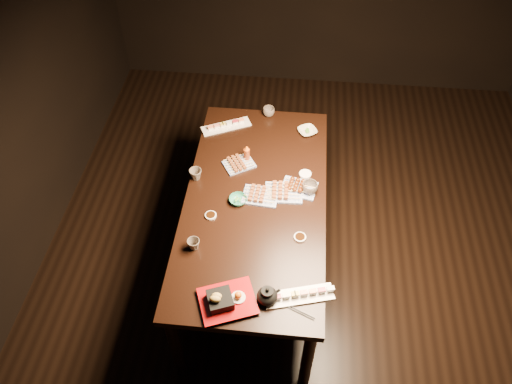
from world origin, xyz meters
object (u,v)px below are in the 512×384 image
yakitori_plate_left (239,162)px  teacup_near_left (194,244)px  edamame_bowl_green (238,200)px  edamame_bowl_cream (307,131)px  yakitori_plate_center (260,194)px  yakitori_plate_right (284,190)px  teacup_far_right (269,112)px  sushi_platter_far (226,125)px  tempura_tray (227,298)px  teapot (267,295)px  condiment_bottle (247,153)px  dining_table (255,235)px  teacup_far_left (196,174)px  sushi_platter_near (299,295)px  teacup_mid_right (310,188)px

yakitori_plate_left → teacup_near_left: bearing=-135.5°
edamame_bowl_green → edamame_bowl_cream: (0.42, 0.70, -0.00)m
yakitori_plate_center → yakitori_plate_right: (0.15, 0.04, 0.00)m
teacup_far_right → sushi_platter_far: bearing=-151.2°
teacup_near_left → yakitori_plate_center: bearing=51.1°
yakitori_plate_right → edamame_bowl_green: bearing=-163.0°
yakitori_plate_center → yakitori_plate_right: bearing=21.2°
edamame_bowl_green → tempura_tray: tempura_tray is taller
teapot → teacup_near_left: bearing=119.1°
yakitori_plate_center → teacup_near_left: (-0.35, -0.44, 0.01)m
yakitori_plate_center → teapot: teapot is taller
yakitori_plate_right → yakitori_plate_left: yakitori_plate_right is taller
yakitori_plate_right → condiment_bottle: bearing=131.2°
tempura_tray → condiment_bottle: 1.10m
dining_table → teacup_far_left: teacup_far_left is taller
tempura_tray → teapot: teapot is taller
teapot → yakitori_plate_center: bearing=70.7°
tempura_tray → condiment_bottle: (-0.02, 1.10, 0.01)m
teacup_far_left → yakitori_plate_left: bearing=29.6°
sushi_platter_far → teacup_far_right: size_ratio=4.12×
edamame_bowl_cream → sushi_platter_near: bearing=-90.1°
dining_table → sushi_platter_near: 0.84m
dining_table → sushi_platter_far: 0.84m
sushi_platter_far → condiment_bottle: size_ratio=2.79×
yakitori_plate_center → edamame_bowl_cream: yakitori_plate_center is taller
teacup_near_left → sushi_platter_far: bearing=88.0°
sushi_platter_far → yakitori_plate_center: yakitori_plate_center is taller
edamame_bowl_green → teacup_far_right: teacup_far_right is taller
edamame_bowl_green → teacup_near_left: teacup_near_left is taller
teacup_near_left → edamame_bowl_green: bearing=60.6°
yakitori_plate_left → edamame_bowl_green: bearing=-115.3°
sushi_platter_near → edamame_bowl_cream: 1.35m
yakitori_plate_center → teacup_mid_right: (0.31, 0.07, 0.01)m
sushi_platter_near → teacup_near_left: size_ratio=5.07×
teacup_far_left → teacup_far_right: bearing=58.6°
teacup_near_left → teacup_mid_right: size_ratio=0.73×
teacup_near_left → yakitori_plate_right: bearing=43.8°
sushi_platter_far → yakitori_plate_center: size_ratio=1.60×
teacup_far_right → teapot: bearing=-85.6°
sushi_platter_far → tempura_tray: bearing=72.7°
teacup_far_left → teapot: (0.55, -0.86, 0.02)m
teacup_far_left → condiment_bottle: (0.32, 0.21, 0.03)m
edamame_bowl_green → teacup_near_left: bearing=-119.4°
yakitori_plate_left → teacup_far_left: size_ratio=2.41×
dining_table → teacup_near_left: 0.66m
yakitori_plate_right → dining_table: bearing=-160.1°
edamame_bowl_green → teacup_far_right: bearing=82.0°
sushi_platter_near → yakitori_plate_center: 0.75m
edamame_bowl_green → tempura_tray: size_ratio=0.38×
sushi_platter_far → teacup_near_left: size_ratio=4.84×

